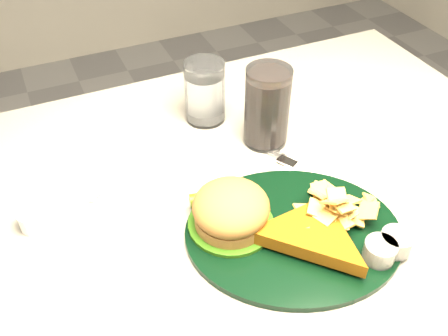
# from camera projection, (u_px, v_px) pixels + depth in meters

# --- Properties ---
(table) EXTENTS (1.20, 0.80, 0.75)m
(table) POSITION_uv_depth(u_px,v_px,m) (221.00, 329.00, 1.04)
(table) COLOR #A39E93
(table) RESTS_ON ground
(dinner_plate) EXTENTS (0.39, 0.36, 0.07)m
(dinner_plate) POSITION_uv_depth(u_px,v_px,m) (295.00, 218.00, 0.71)
(dinner_plate) COLOR black
(dinner_plate) RESTS_ON table
(water_glass) EXTENTS (0.10, 0.10, 0.12)m
(water_glass) POSITION_uv_depth(u_px,v_px,m) (205.00, 92.00, 0.92)
(water_glass) COLOR white
(water_glass) RESTS_ON table
(cola_glass) EXTENTS (0.10, 0.10, 0.15)m
(cola_glass) POSITION_uv_depth(u_px,v_px,m) (267.00, 107.00, 0.86)
(cola_glass) COLOR black
(cola_glass) RESTS_ON table
(fork_napkin) EXTENTS (0.17, 0.18, 0.01)m
(fork_napkin) POSITION_uv_depth(u_px,v_px,m) (304.00, 186.00, 0.81)
(fork_napkin) COLOR white
(fork_napkin) RESTS_ON table
(ramekin) EXTENTS (0.05, 0.05, 0.03)m
(ramekin) POSITION_uv_depth(u_px,v_px,m) (34.00, 219.00, 0.74)
(ramekin) COLOR white
(ramekin) RESTS_ON table
(wrapped_straw) EXTENTS (0.21, 0.20, 0.01)m
(wrapped_straw) POSITION_uv_depth(u_px,v_px,m) (127.00, 162.00, 0.86)
(wrapped_straw) COLOR white
(wrapped_straw) RESTS_ON table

